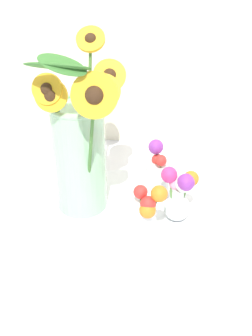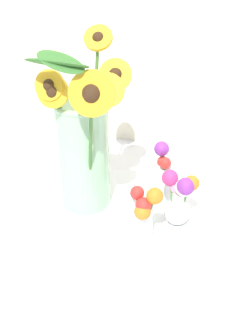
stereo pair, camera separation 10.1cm
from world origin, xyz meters
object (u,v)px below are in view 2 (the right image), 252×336
(serving_tray, at_px, (126,222))
(vase_bulb_right, at_px, (180,197))
(vase_small_back, at_px, (162,176))
(vase_small_center, at_px, (140,215))
(mason_jar_sunflowers, at_px, (84,144))

(serving_tray, distance_m, vase_bulb_right, 0.14)
(vase_small_back, bearing_deg, vase_small_center, -96.64)
(vase_small_center, bearing_deg, serving_tray, 128.21)
(mason_jar_sunflowers, relative_size, vase_bulb_right, 3.12)
(mason_jar_sunflowers, height_order, vase_small_back, mason_jar_sunflowers)
(mason_jar_sunflowers, distance_m, vase_small_center, 0.21)
(vase_small_back, bearing_deg, vase_bulb_right, -58.60)
(serving_tray, relative_size, vase_bulb_right, 3.12)
(vase_bulb_right, xyz_separation_m, vase_small_back, (-0.05, 0.09, -0.01))
(serving_tray, relative_size, vase_small_back, 2.87)
(mason_jar_sunflowers, relative_size, vase_small_center, 2.87)
(mason_jar_sunflowers, height_order, vase_small_center, mason_jar_sunflowers)
(vase_bulb_right, relative_size, vase_small_back, 0.92)
(vase_bulb_right, bearing_deg, serving_tray, -172.66)
(serving_tray, bearing_deg, vase_small_center, -51.79)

